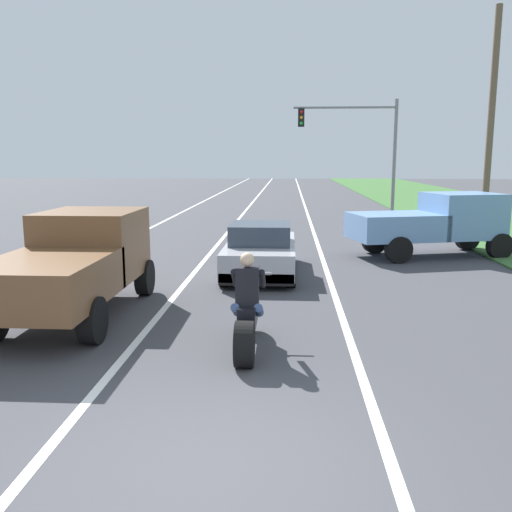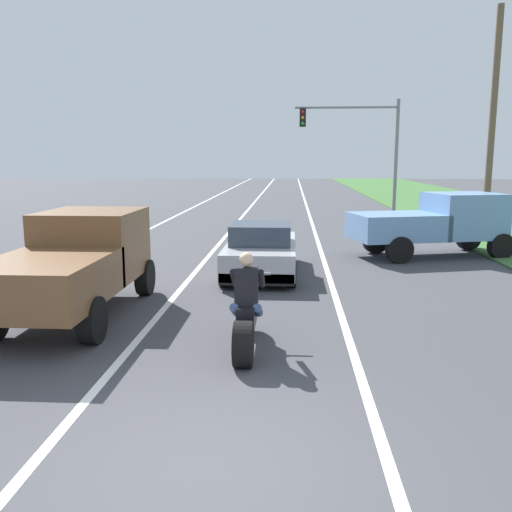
% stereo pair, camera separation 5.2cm
% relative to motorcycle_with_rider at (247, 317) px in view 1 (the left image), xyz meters
% --- Properties ---
extents(ground_plane, '(160.00, 160.00, 0.00)m').
position_rel_motorcycle_with_rider_xyz_m(ground_plane, '(-0.10, -3.43, -0.59)').
color(ground_plane, '#424247').
extents(lane_stripe_left_solid, '(0.14, 120.00, 0.01)m').
position_rel_motorcycle_with_rider_xyz_m(lane_stripe_left_solid, '(-5.50, 16.57, -0.59)').
color(lane_stripe_left_solid, white).
rests_on(lane_stripe_left_solid, ground).
extents(lane_stripe_right_solid, '(0.14, 120.00, 0.01)m').
position_rel_motorcycle_with_rider_xyz_m(lane_stripe_right_solid, '(1.70, 16.57, -0.59)').
color(lane_stripe_right_solid, white).
rests_on(lane_stripe_right_solid, ground).
extents(lane_stripe_centre_dashed, '(0.14, 120.00, 0.01)m').
position_rel_motorcycle_with_rider_xyz_m(lane_stripe_centre_dashed, '(-1.90, 16.57, -0.59)').
color(lane_stripe_centre_dashed, white).
rests_on(lane_stripe_centre_dashed, ground).
extents(motorcycle_with_rider, '(0.70, 2.21, 1.62)m').
position_rel_motorcycle_with_rider_xyz_m(motorcycle_with_rider, '(0.00, 0.00, 0.00)').
color(motorcycle_with_rider, black).
rests_on(motorcycle_with_rider, ground).
extents(sports_car_silver, '(1.84, 4.30, 1.37)m').
position_rel_motorcycle_with_rider_xyz_m(sports_car_silver, '(-0.10, 6.07, 0.04)').
color(sports_car_silver, '#B7B7BC').
rests_on(sports_car_silver, ground).
extents(pickup_truck_left_lane_brown, '(2.02, 4.80, 1.98)m').
position_rel_motorcycle_with_rider_xyz_m(pickup_truck_left_lane_brown, '(-3.47, 1.89, 0.51)').
color(pickup_truck_left_lane_brown, brown).
rests_on(pickup_truck_left_lane_brown, ground).
extents(pickup_truck_right_shoulder_light_blue, '(5.14, 3.14, 1.98)m').
position_rel_motorcycle_with_rider_xyz_m(pickup_truck_right_shoulder_light_blue, '(5.23, 9.09, 0.51)').
color(pickup_truck_right_shoulder_light_blue, '#6B93C6').
rests_on(pickup_truck_right_shoulder_light_blue, ground).
extents(traffic_light_mast_near, '(5.28, 0.34, 6.00)m').
position_rel_motorcycle_with_rider_xyz_m(traffic_light_mast_near, '(4.35, 20.48, 3.45)').
color(traffic_light_mast_near, gray).
rests_on(traffic_light_mast_near, ground).
extents(utility_pole_roadside, '(0.24, 0.24, 8.27)m').
position_rel_motorcycle_with_rider_xyz_m(utility_pole_roadside, '(7.79, 12.13, 3.54)').
color(utility_pole_roadside, brown).
rests_on(utility_pole_roadside, ground).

